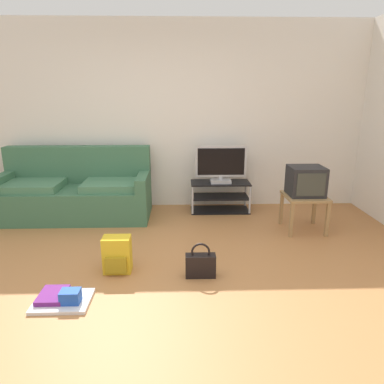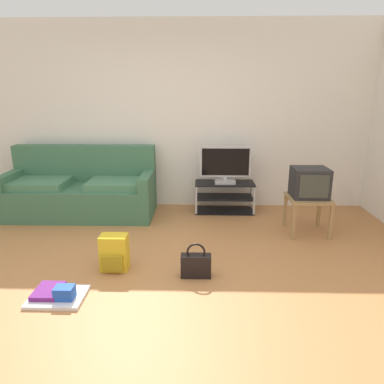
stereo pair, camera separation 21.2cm
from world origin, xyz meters
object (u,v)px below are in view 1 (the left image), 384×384
object	(u,v)px
tv_stand	(220,197)
crt_tv	(306,181)
floor_tray	(62,299)
backpack	(117,255)
couch	(76,193)
flat_tv	(221,165)
side_table	(305,201)
handbag	(201,265)

from	to	relation	value
tv_stand	crt_tv	size ratio (longest dim) A/B	2.03
tv_stand	floor_tray	distance (m)	2.83
backpack	couch	bearing A→B (deg)	97.41
couch	backpack	bearing A→B (deg)	-62.55
flat_tv	side_table	distance (m)	1.28
couch	crt_tv	xyz separation A→B (m)	(3.03, -0.60, 0.30)
flat_tv	backpack	bearing A→B (deg)	-123.95
crt_tv	tv_stand	bearing A→B (deg)	141.72
flat_tv	backpack	world-z (taller)	flat_tv
tv_stand	crt_tv	xyz separation A→B (m)	(0.98, -0.77, 0.42)
flat_tv	handbag	distance (m)	2.04
crt_tv	handbag	distance (m)	1.87
side_table	handbag	size ratio (longest dim) A/B	1.45
tv_stand	side_table	world-z (taller)	side_table
tv_stand	handbag	bearing A→B (deg)	-101.43
tv_stand	floor_tray	world-z (taller)	tv_stand
crt_tv	floor_tray	distance (m)	3.06
handbag	backpack	bearing A→B (deg)	171.11
couch	crt_tv	bearing A→B (deg)	-11.27
side_table	backpack	size ratio (longest dim) A/B	1.38
handbag	floor_tray	size ratio (longest dim) A/B	0.75
handbag	flat_tv	bearing A→B (deg)	78.44
flat_tv	floor_tray	size ratio (longest dim) A/B	1.57
couch	side_table	size ratio (longest dim) A/B	4.11
crt_tv	backpack	size ratio (longest dim) A/B	1.17
side_table	floor_tray	world-z (taller)	side_table
flat_tv	side_table	size ratio (longest dim) A/B	1.46
flat_tv	backpack	distance (m)	2.22
handbag	floor_tray	distance (m)	1.26
couch	tv_stand	bearing A→B (deg)	4.70
tv_stand	backpack	bearing A→B (deg)	-123.62
floor_tray	crt_tv	bearing A→B (deg)	31.47
crt_tv	handbag	xyz separation A→B (m)	(-1.37, -1.16, -0.52)
crt_tv	side_table	bearing A→B (deg)	-90.00
tv_stand	handbag	distance (m)	1.98
couch	floor_tray	xyz separation A→B (m)	(0.47, -2.17, -0.31)
crt_tv	floor_tray	size ratio (longest dim) A/B	0.91
side_table	backpack	bearing A→B (deg)	-154.98
couch	floor_tray	distance (m)	2.24
crt_tv	handbag	world-z (taller)	crt_tv
flat_tv	crt_tv	size ratio (longest dim) A/B	1.73
tv_stand	floor_tray	size ratio (longest dim) A/B	1.84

